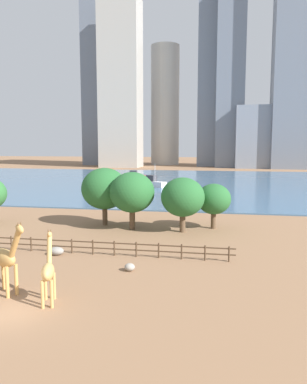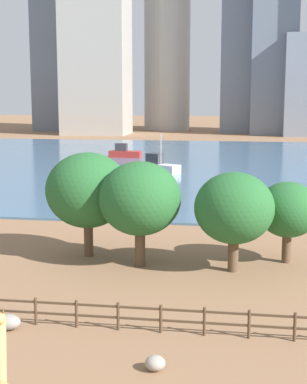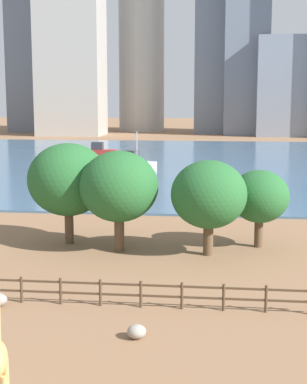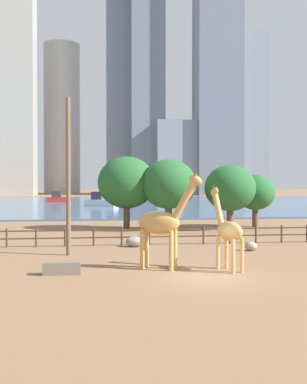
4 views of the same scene
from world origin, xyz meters
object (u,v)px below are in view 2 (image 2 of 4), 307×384
at_px(boat_ferry, 158,166).
at_px(boat_tug, 124,152).
at_px(tree_left_large, 88,190).
at_px(tree_right_small, 288,210).
at_px(boulder_near_fence, 7,322).
at_px(tree_center_broad, 234,208).
at_px(tree_left_small, 140,199).
at_px(boulder_by_pole, 155,363).

bearing_deg(boat_ferry, boat_tug, 142.81).
distance_m(tree_left_large, tree_right_small, 12.92).
distance_m(tree_left_large, boat_tug, 60.23).
xyz_separation_m(boulder_near_fence, tree_center_broad, (9.96, 10.68, 3.53)).
xyz_separation_m(tree_left_small, boat_ferry, (-5.34, 42.58, -3.18)).
distance_m(boulder_by_pole, tree_center_broad, 14.30).
height_order(tree_left_small, boat_ferry, tree_left_small).
relative_size(tree_left_large, tree_left_small, 1.05).
bearing_deg(tree_center_broad, boulder_near_fence, -132.99).
relative_size(boulder_near_fence, boulder_by_pole, 1.61).
height_order(tree_center_broad, boat_tug, tree_center_broad).
bearing_deg(tree_center_broad, boulder_by_pole, -101.02).
bearing_deg(tree_center_broad, tree_left_small, 177.08).
distance_m(tree_left_small, boat_ferry, 43.03).
bearing_deg(boulder_by_pole, tree_right_small, 69.61).
height_order(tree_center_broad, boat_ferry, tree_center_broad).
relative_size(tree_left_small, boat_tug, 1.23).
height_order(tree_left_large, boat_tug, tree_left_large).
distance_m(boulder_by_pole, boat_ferry, 57.10).
relative_size(tree_left_large, boat_ferry, 1.13).
bearing_deg(tree_left_small, boulder_by_pole, -77.26).
height_order(tree_center_broad, tree_left_small, tree_left_small).
height_order(boat_ferry, boat_tug, boat_ferry).
bearing_deg(boulder_near_fence, boat_ferry, 91.24).
bearing_deg(tree_left_large, boulder_by_pole, -66.01).
relative_size(boat_ferry, boat_tug, 1.14).
bearing_deg(boat_ferry, tree_center_broad, -47.55).
distance_m(tree_right_small, boat_ferry, 42.99).
relative_size(tree_right_small, boat_ferry, 0.85).
xyz_separation_m(boulder_by_pole, tree_right_small, (5.96, 16.04, 3.12)).
bearing_deg(tree_right_small, tree_left_small, -166.66).
bearing_deg(boulder_near_fence, tree_center_broad, 47.01).
relative_size(tree_left_large, boat_tug, 1.29).
height_order(boulder_near_fence, boat_ferry, boat_ferry).
distance_m(tree_left_large, tree_center_broad, 9.77).
relative_size(boulder_by_pole, boat_tug, 0.15).
distance_m(boulder_near_fence, boat_tug, 72.57).
height_order(boulder_near_fence, tree_left_small, tree_left_small).
xyz_separation_m(boulder_near_fence, boat_ferry, (-1.16, 53.56, 0.72)).
bearing_deg(boulder_near_fence, boat_tug, 97.66).
distance_m(boulder_near_fence, tree_left_small, 12.38).
distance_m(tree_right_small, boat_tug, 63.15).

